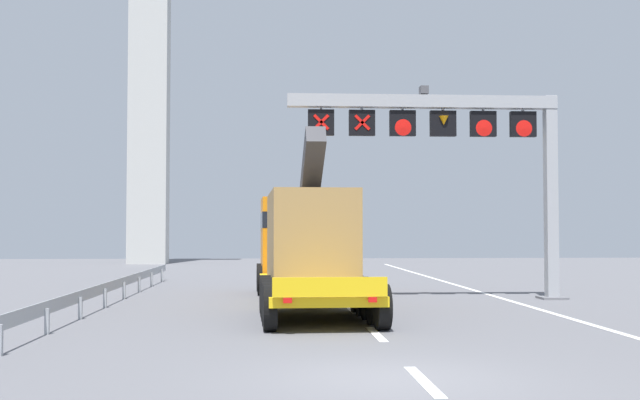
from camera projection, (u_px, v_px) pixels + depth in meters
ground at (389, 378)px, 12.66m from camera, size 112.00×112.00×0.00m
lane_markings at (319, 277)px, 40.79m from camera, size 0.20×70.95×0.01m
edge_line_right at (526, 306)px, 25.00m from camera, size 0.20×63.00×0.01m
overhead_lane_gantry at (459, 136)px, 27.52m from camera, size 9.76×0.90×7.46m
heavy_haul_truck_yellow at (303, 243)px, 26.15m from camera, size 3.47×14.14×5.30m
guardrail_left at (103, 290)px, 24.30m from camera, size 0.13×28.16×0.76m
bridge_pylon_distant at (150, 19)px, 57.85m from camera, size 9.00×2.00×35.26m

